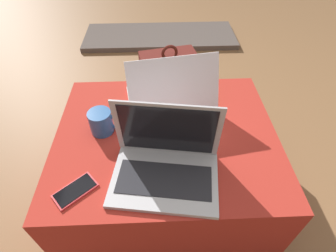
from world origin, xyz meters
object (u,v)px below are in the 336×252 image
object	(u,v)px
laptop_near	(166,162)
backpack	(169,91)
laptop_far	(171,95)
cell_phone	(75,191)
coffee_mug	(102,122)

from	to	relation	value
laptop_near	backpack	world-z (taller)	laptop_near
laptop_far	cell_phone	world-z (taller)	laptop_far
laptop_near	laptop_far	world-z (taller)	laptop_near
backpack	coffee_mug	world-z (taller)	backpack
laptop_near	backpack	bearing A→B (deg)	94.96
cell_phone	laptop_far	bearing A→B (deg)	100.97
cell_phone	backpack	xyz separation A→B (m)	(0.35, 0.77, -0.18)
laptop_far	laptop_near	bearing A→B (deg)	74.82
cell_phone	backpack	world-z (taller)	backpack
laptop_far	coffee_mug	distance (m)	0.33
laptop_near	coffee_mug	bearing A→B (deg)	147.42
cell_phone	coffee_mug	distance (m)	0.29
laptop_near	coffee_mug	world-z (taller)	laptop_near
laptop_far	backpack	bearing A→B (deg)	-100.02
laptop_near	coffee_mug	distance (m)	0.33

